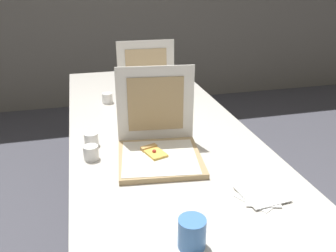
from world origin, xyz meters
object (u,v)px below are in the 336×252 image
Objects in this scene: pizza_box_middle at (151,99)px; cup_white_near_left at (91,153)px; cup_white_far at (107,98)px; pizza_box_front at (159,145)px; cup_printed_front at (192,233)px; table at (156,132)px; cup_white_near_center at (91,139)px; napkin_pile at (261,195)px.

pizza_box_middle is 5.84× the size of cup_white_near_left.
pizza_box_front is at bearing -78.77° from cup_white_far.
cup_white_near_left is at bearing 112.73° from cup_printed_front.
cup_white_far is (-0.15, 0.74, -0.02)m from pizza_box_front.
table is 0.45m from cup_white_near_left.
cup_white_far is 0.69× the size of cup_printed_front.
pizza_box_middle is 0.28m from cup_white_far.
table is 24.53× the size of cup_printed_front.
table is 0.38m from cup_white_near_center.
pizza_box_front is 0.75m from cup_white_far.
cup_white_near_center is 0.35× the size of napkin_pile.
cup_white_near_center is 0.57m from cup_white_far.
pizza_box_middle is (0.02, 0.25, 0.10)m from table.
cup_white_near_center is at bearing -129.34° from pizza_box_middle.
pizza_box_front is 6.04× the size of cup_white_near_center.
cup_white_near_left is (-0.37, -0.54, -0.02)m from pizza_box_middle.
pizza_box_front is at bearing -100.63° from table.
napkin_pile is at bearing -46.11° from pizza_box_front.
napkin_pile is at bearing -45.06° from cup_white_near_center.
cup_white_near_center reaches higher than table.
pizza_box_front reaches higher than cup_white_near_left.
cup_white_far reaches higher than table.
cup_printed_front is (0.12, -1.28, 0.02)m from cup_white_far.
napkin_pile is at bearing -76.83° from pizza_box_middle.
cup_printed_front is at bearing -86.18° from pizza_box_front.
cup_white_near_center is 0.78m from napkin_pile.
cup_printed_front is at bearing -94.06° from pizza_box_middle.
pizza_box_front is at bearing -10.24° from cup_white_near_left.
cup_printed_front is at bearing -96.00° from table.
napkin_pile is (0.28, -0.37, -0.05)m from pizza_box_front.
napkin_pile is (0.19, -0.96, -0.05)m from pizza_box_middle.
table is 0.45m from cup_white_far.
napkin_pile is at bearing -68.94° from cup_white_far.
cup_white_far is at bearing 77.48° from cup_white_near_center.
pizza_box_front is 4.14× the size of cup_printed_front.
cup_printed_front is 0.51× the size of napkin_pile.
cup_printed_front is at bearing -71.59° from cup_white_near_center.
cup_white_near_left is at bearing -93.53° from cup_white_near_center.
pizza_box_front is 0.54m from cup_printed_front.
cup_white_far and cup_white_near_left have the same top height.
cup_white_near_left is at bearing -100.86° from cup_white_far.
cup_white_far is (0.12, 0.56, 0.00)m from cup_white_near_center.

